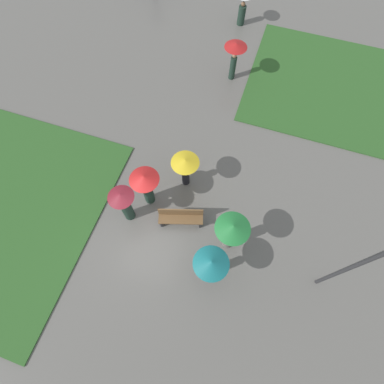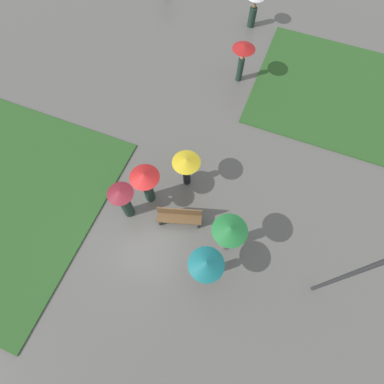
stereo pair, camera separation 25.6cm
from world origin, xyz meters
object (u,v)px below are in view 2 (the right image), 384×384
Objects in this scene: crowd_person_maroon at (124,200)px; lamp_post at (357,272)px; park_bench at (180,216)px; crowd_person_yellow at (186,166)px; lone_walker_mid_plaza at (255,4)px; crowd_person_teal at (206,265)px; lone_walker_near_lawn at (243,55)px; crowd_person_red at (146,182)px; crowd_person_green at (229,233)px.

lamp_post is at bearing 178.92° from crowd_person_maroon.
crowd_person_maroon is at bearing 174.62° from park_bench.
lone_walker_mid_plaza is at bearing 22.35° from crowd_person_yellow.
crowd_person_teal is 0.95× the size of lone_walker_near_lawn.
crowd_person_teal is 1.01× the size of lone_walker_mid_plaza.
crowd_person_red is 11.48m from lone_walker_mid_plaza.
lamp_post is 4.18m from crowd_person_teal.
crowd_person_green is at bearing 174.12° from lamp_post.
crowd_person_maroon is 1.06× the size of lone_walker_mid_plaza.
park_bench is 11.97m from lone_walker_mid_plaza.
crowd_person_maroon reaches higher than lone_walker_mid_plaza.
lone_walker_mid_plaza is (-2.34, 13.47, -0.23)m from crowd_person_teal.
crowd_person_maroon is 8.49m from lone_walker_near_lawn.
crowd_person_maroon is (-1.57, -2.09, -0.11)m from crowd_person_yellow.
lone_walker_near_lawn reaches higher than park_bench.
crowd_person_green is 8.42m from lone_walker_near_lawn.
crowd_person_teal is (-0.33, -1.26, -0.00)m from crowd_person_green.
park_bench is 0.86× the size of crowd_person_green.
lone_walker_near_lawn is at bearing -101.63° from crowd_person_maroon.
lone_walker_near_lawn reaches higher than crowd_person_teal.
crowd_person_red is at bearing 145.01° from park_bench.
lamp_post reaches higher than crowd_person_yellow.
crowd_person_green reaches higher than crowd_person_maroon.
lone_walker_mid_plaza is at bearing 115.77° from lamp_post.
crowd_person_yellow is 3.78m from crowd_person_teal.
crowd_person_green is 12.49m from lone_walker_mid_plaza.
crowd_person_yellow is 1.62m from crowd_person_red.
park_bench is 1.90m from crowd_person_yellow.
crowd_person_red is at bearing -94.91° from crowd_person_green.
crowd_person_yellow is 0.86× the size of crowd_person_green.
crowd_person_yellow is 0.88× the size of crowd_person_red.
lone_walker_near_lawn is at bearing -104.30° from crowd_person_teal.
crowd_person_red is 0.98× the size of crowd_person_green.
crowd_person_green is at bearing -109.99° from crowd_person_yellow.
crowd_person_maroon is (-3.88, -0.13, -0.27)m from crowd_person_green.
lone_walker_near_lawn is at bearing -20.14° from lone_walker_mid_plaza.
crowd_person_yellow is 6.21m from lone_walker_near_lawn.
crowd_person_teal is (1.59, -1.54, 0.99)m from park_bench.
crowd_person_teal is at bearing -18.63° from lone_walker_mid_plaza.
lamp_post is at bearing -91.73° from crowd_person_yellow.
lone_walker_near_lawn is (-2.08, 8.16, -0.02)m from crowd_person_green.
crowd_person_maroon reaches higher than crowd_person_yellow.
crowd_person_yellow is 0.93× the size of crowd_person_teal.
crowd_person_green is at bearing -25.71° from park_bench.
crowd_person_teal is at bearing 162.96° from crowd_person_maroon.
crowd_person_yellow is 0.89× the size of lone_walker_near_lawn.
lamp_post reaches higher than lone_walker_near_lawn.
crowd_person_yellow is at bearing 85.57° from park_bench.
crowd_person_red is at bearing -118.20° from crowd_person_maroon.
crowd_person_green is at bearing 160.33° from lone_walker_near_lawn.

